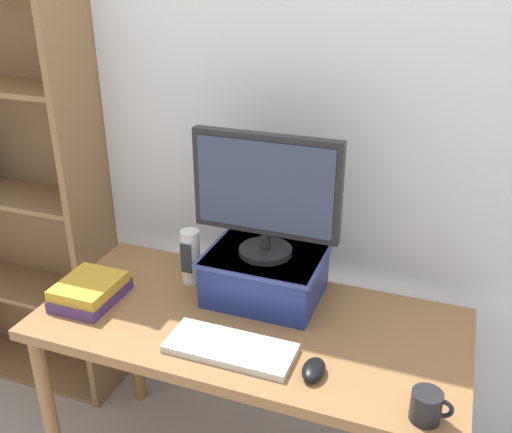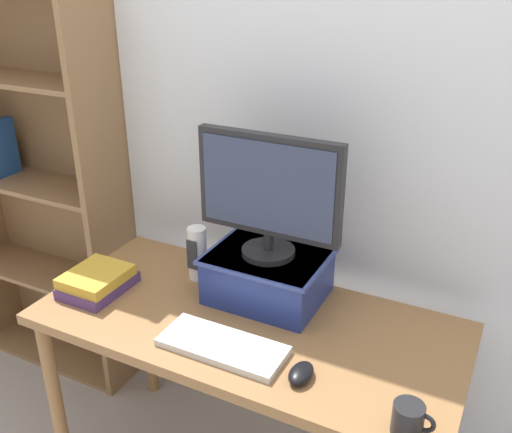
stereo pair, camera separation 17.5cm
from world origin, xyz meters
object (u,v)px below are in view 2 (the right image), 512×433
object	(u,v)px
riser_box	(268,274)
book_stack	(97,281)
desk_speaker	(197,253)
desk	(248,341)
keyboard	(223,346)
bookshelf_unit	(34,179)
coffee_mug	(409,419)
computer_mouse	(301,373)
computer_monitor	(269,192)

from	to	relation	value
riser_box	book_stack	xyz separation A→B (m)	(-0.55, -0.24, -0.05)
book_stack	desk_speaker	world-z (taller)	desk_speaker
desk	keyboard	size ratio (longest dim) A/B	3.57
book_stack	bookshelf_unit	bearing A→B (deg)	150.25
book_stack	coffee_mug	bearing A→B (deg)	-8.33
keyboard	book_stack	world-z (taller)	book_stack
computer_mouse	book_stack	size ratio (longest dim) A/B	0.43
computer_monitor	desk_speaker	size ratio (longest dim) A/B	2.45
desk_speaker	keyboard	bearing A→B (deg)	-48.30
book_stack	coffee_mug	size ratio (longest dim) A/B	2.24
coffee_mug	desk_speaker	distance (m)	0.95
desk	coffee_mug	size ratio (longest dim) A/B	12.87
bookshelf_unit	riser_box	size ratio (longest dim) A/B	4.63
bookshelf_unit	coffee_mug	xyz separation A→B (m)	(1.81, -0.56, -0.13)
desk	computer_monitor	xyz separation A→B (m)	(0.00, 0.15, 0.48)
computer_monitor	keyboard	distance (m)	0.50
computer_mouse	desk_speaker	world-z (taller)	desk_speaker
keyboard	book_stack	size ratio (longest dim) A/B	1.61
coffee_mug	desk	bearing A→B (deg)	156.76
bookshelf_unit	coffee_mug	bearing A→B (deg)	-17.09
desk	riser_box	world-z (taller)	riser_box
bookshelf_unit	coffee_mug	distance (m)	1.90
computer_mouse	desk_speaker	xyz separation A→B (m)	(-0.55, 0.34, 0.08)
riser_box	computer_mouse	distance (m)	0.44
riser_box	computer_mouse	xyz separation A→B (m)	(0.27, -0.34, -0.07)
bookshelf_unit	keyboard	bearing A→B (deg)	-21.11
riser_box	coffee_mug	bearing A→B (deg)	-34.81
computer_mouse	desk_speaker	bearing A→B (deg)	148.34
riser_box	coffee_mug	world-z (taller)	riser_box
computer_monitor	computer_mouse	bearing A→B (deg)	-51.73
bookshelf_unit	desk_speaker	distance (m)	0.97
coffee_mug	desk_speaker	world-z (taller)	desk_speaker
computer_mouse	desk_speaker	distance (m)	0.65
coffee_mug	keyboard	bearing A→B (deg)	172.22
computer_mouse	book_stack	world-z (taller)	book_stack
computer_monitor	desk_speaker	bearing A→B (deg)	179.58
bookshelf_unit	riser_box	xyz separation A→B (m)	(1.24, -0.16, -0.08)
keyboard	desk_speaker	bearing A→B (deg)	131.70
desk_speaker	bookshelf_unit	bearing A→B (deg)	170.71
book_stack	computer_mouse	bearing A→B (deg)	-7.11
desk	bookshelf_unit	distance (m)	1.30
riser_box	book_stack	size ratio (longest dim) A/B	1.64
riser_box	keyboard	distance (m)	0.33
desk	desk_speaker	world-z (taller)	desk_speaker
computer_monitor	coffee_mug	size ratio (longest dim) A/B	4.57
desk_speaker	riser_box	bearing A→B (deg)	-0.12
coffee_mug	computer_monitor	bearing A→B (deg)	145.29
desk	coffee_mug	world-z (taller)	coffee_mug
riser_box	desk_speaker	distance (m)	0.28
desk	computer_mouse	world-z (taller)	computer_mouse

